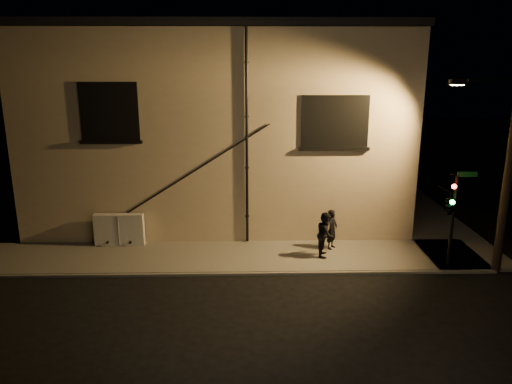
{
  "coord_description": "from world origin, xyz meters",
  "views": [
    {
      "loc": [
        -1.91,
        -16.15,
        7.44
      ],
      "look_at": [
        -1.47,
        1.8,
        2.52
      ],
      "focal_mm": 35.0,
      "sensor_mm": 36.0,
      "label": 1
    }
  ],
  "objects_px": {
    "traffic_signal": "(450,204)",
    "streetlamp_pole": "(506,167)",
    "pedestrian_b": "(325,234)",
    "pedestrian_a": "(332,229)",
    "utility_cabinet": "(119,230)"
  },
  "relations": [
    {
      "from": "pedestrian_a",
      "to": "pedestrian_b",
      "type": "height_order",
      "value": "pedestrian_b"
    },
    {
      "from": "utility_cabinet",
      "to": "streetlamp_pole",
      "type": "height_order",
      "value": "streetlamp_pole"
    },
    {
      "from": "utility_cabinet",
      "to": "streetlamp_pole",
      "type": "relative_size",
      "value": 0.27
    },
    {
      "from": "pedestrian_a",
      "to": "traffic_signal",
      "type": "height_order",
      "value": "traffic_signal"
    },
    {
      "from": "traffic_signal",
      "to": "streetlamp_pole",
      "type": "distance_m",
      "value": 2.18
    },
    {
      "from": "streetlamp_pole",
      "to": "pedestrian_a",
      "type": "bearing_deg",
      "value": 159.37
    },
    {
      "from": "utility_cabinet",
      "to": "traffic_signal",
      "type": "bearing_deg",
      "value": -11.39
    },
    {
      "from": "utility_cabinet",
      "to": "pedestrian_b",
      "type": "distance_m",
      "value": 8.12
    },
    {
      "from": "pedestrian_b",
      "to": "traffic_signal",
      "type": "distance_m",
      "value": 4.51
    },
    {
      "from": "pedestrian_a",
      "to": "pedestrian_b",
      "type": "relative_size",
      "value": 0.93
    },
    {
      "from": "pedestrian_b",
      "to": "pedestrian_a",
      "type": "bearing_deg",
      "value": -15.5
    },
    {
      "from": "pedestrian_b",
      "to": "traffic_signal",
      "type": "xyz_separation_m",
      "value": [
        4.1,
        -1.15,
        1.48
      ]
    },
    {
      "from": "pedestrian_b",
      "to": "traffic_signal",
      "type": "bearing_deg",
      "value": -93.68
    },
    {
      "from": "traffic_signal",
      "to": "streetlamp_pole",
      "type": "height_order",
      "value": "streetlamp_pole"
    },
    {
      "from": "utility_cabinet",
      "to": "pedestrian_b",
      "type": "xyz_separation_m",
      "value": [
        8.02,
        -1.3,
        0.21
      ]
    }
  ]
}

